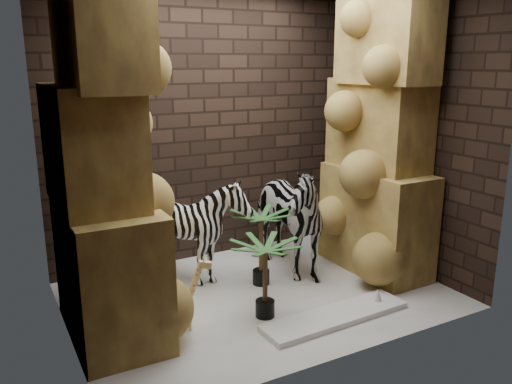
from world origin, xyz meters
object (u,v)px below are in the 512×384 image
giraffe_toy (179,294)px  palm_back (265,279)px  zebra_right (281,207)px  surfboard (336,316)px  zebra_left (194,235)px  palm_front (261,247)px

giraffe_toy → palm_back: (0.75, -0.14, 0.03)m
palm_back → zebra_right: bearing=51.4°
palm_back → surfboard: bearing=-33.1°
zebra_left → surfboard: 1.62m
zebra_left → palm_front: (0.57, -0.37, -0.11)m
giraffe_toy → surfboard: giraffe_toy is taller
palm_back → surfboard: 0.71m
zebra_right → giraffe_toy: size_ratio=2.20×
zebra_left → giraffe_toy: 1.00m
giraffe_toy → palm_front: size_ratio=0.83×
zebra_left → giraffe_toy: (-0.49, -0.86, -0.18)m
giraffe_toy → palm_front: bearing=41.9°
palm_back → surfboard: size_ratio=0.51×
zebra_right → zebra_left: zebra_right is taller
zebra_right → palm_back: bearing=-129.1°
zebra_left → palm_back: bearing=-72.1°
palm_front → surfboard: bearing=-77.4°
zebra_left → surfboard: size_ratio=0.79×
zebra_right → zebra_left: 0.96m
zebra_right → palm_back: 1.12m
palm_front → palm_back: 0.69m
surfboard → palm_front: bearing=100.3°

